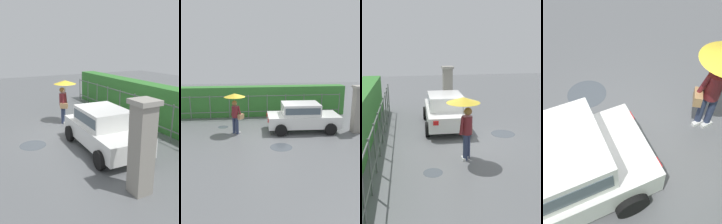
% 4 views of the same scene
% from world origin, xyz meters
% --- Properties ---
extents(ground_plane, '(40.00, 40.00, 0.00)m').
position_xyz_m(ground_plane, '(0.00, 0.00, 0.00)').
color(ground_plane, slate).
extents(pedestrian, '(1.05, 1.05, 2.05)m').
position_xyz_m(pedestrian, '(-1.68, 0.29, 1.52)').
color(pedestrian, '#2D3856').
rests_on(pedestrian, ground).
extents(puddle_near, '(0.99, 0.99, 0.00)m').
position_xyz_m(puddle_near, '(0.34, -1.82, 0.00)').
color(puddle_near, '#4C545B').
rests_on(puddle_near, ground).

